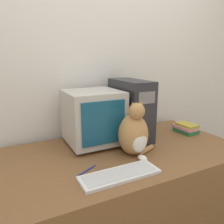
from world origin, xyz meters
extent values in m
cube|color=silver|center=(0.00, 0.96, 1.25)|extent=(7.00, 0.05, 2.50)
cube|color=brown|center=(0.00, 0.45, 0.37)|extent=(1.68, 0.89, 0.73)
cube|color=#BCB7AD|center=(-0.15, 0.67, 0.74)|extent=(0.27, 0.23, 0.02)
cube|color=#BCB7AD|center=(-0.15, 0.67, 0.95)|extent=(0.39, 0.38, 0.38)
cube|color=navy|center=(-0.15, 0.47, 0.95)|extent=(0.31, 0.01, 0.30)
cube|color=#28282D|center=(0.17, 0.65, 0.97)|extent=(0.20, 0.42, 0.47)
cube|color=slate|center=(0.17, 0.44, 1.10)|extent=(0.14, 0.01, 0.08)
cube|color=silver|center=(-0.20, 0.16, 0.74)|extent=(0.45, 0.16, 0.02)
cube|color=silver|center=(-0.20, 0.16, 0.75)|extent=(0.41, 0.12, 0.00)
ellipsoid|color=#B7844C|center=(0.02, 0.37, 0.87)|extent=(0.20, 0.21, 0.28)
ellipsoid|color=white|center=(0.02, 0.30, 0.85)|extent=(0.11, 0.06, 0.15)
sphere|color=#B7844C|center=(0.02, 0.34, 1.04)|extent=(0.11, 0.11, 0.11)
cone|color=#B7844C|center=(-0.01, 0.34, 1.08)|extent=(0.04, 0.04, 0.04)
cone|color=#B7844C|center=(0.05, 0.34, 1.08)|extent=(0.04, 0.04, 0.04)
ellipsoid|color=white|center=(0.02, 0.26, 0.75)|extent=(0.05, 0.08, 0.04)
cylinder|color=#B7844C|center=(0.11, 0.35, 0.75)|extent=(0.17, 0.09, 0.03)
cube|color=#28703D|center=(0.67, 0.54, 0.75)|extent=(0.14, 0.19, 0.03)
cube|color=pink|center=(0.66, 0.55, 0.78)|extent=(0.13, 0.21, 0.02)
cube|color=gold|center=(0.67, 0.53, 0.80)|extent=(0.12, 0.18, 0.02)
cylinder|color=navy|center=(-0.34, 0.29, 0.74)|extent=(0.13, 0.08, 0.01)
camera|label=1|loc=(-0.72, -0.79, 1.37)|focal=35.00mm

